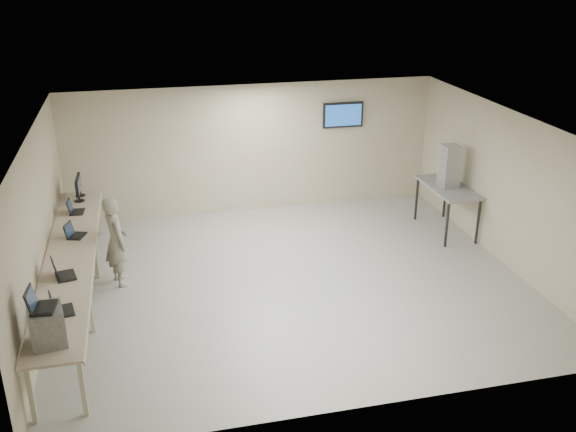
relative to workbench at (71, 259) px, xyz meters
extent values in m
cube|color=gray|center=(3.59, 0.00, -0.83)|extent=(8.00, 7.00, 0.01)
cube|color=silver|center=(3.59, 0.00, 1.97)|extent=(8.00, 7.00, 0.01)
cube|color=#B8B499|center=(3.59, 3.50, 0.57)|extent=(8.00, 0.01, 2.80)
cube|color=#B8B499|center=(3.59, -3.50, 0.57)|extent=(8.00, 0.01, 2.80)
cube|color=#B8B499|center=(-0.41, 0.00, 0.57)|extent=(0.01, 7.00, 2.80)
cube|color=#B8B499|center=(7.59, 0.00, 0.57)|extent=(0.01, 7.00, 2.80)
cube|color=#252424|center=(5.59, 3.48, 1.22)|extent=(0.15, 0.04, 0.15)
cube|color=black|center=(5.59, 3.44, 1.22)|extent=(0.90, 0.06, 0.55)
cube|color=#19468E|center=(5.59, 3.40, 1.22)|extent=(0.82, 0.01, 0.47)
cube|color=#B9A792|center=(-0.01, 0.00, 0.05)|extent=(0.75, 6.00, 0.04)
cube|color=#B9B79E|center=(0.36, 0.00, 0.02)|extent=(0.02, 6.00, 0.06)
cube|color=#B9B79E|center=(-0.31, -2.85, -0.40)|extent=(0.06, 0.06, 0.86)
cube|color=#B9B79E|center=(0.29, -2.85, -0.40)|extent=(0.06, 0.06, 0.86)
cube|color=#B9B79E|center=(-0.31, -0.90, -0.40)|extent=(0.06, 0.06, 0.86)
cube|color=#B9B79E|center=(0.29, -0.90, -0.40)|extent=(0.06, 0.06, 0.86)
cube|color=#B9B79E|center=(-0.31, 0.90, -0.40)|extent=(0.06, 0.06, 0.86)
cube|color=#B9B79E|center=(0.29, 0.90, -0.40)|extent=(0.06, 0.06, 0.86)
cube|color=#B9B79E|center=(-0.31, 2.85, -0.40)|extent=(0.06, 0.06, 0.86)
cube|color=#B9B79E|center=(0.29, 2.85, -0.40)|extent=(0.06, 0.06, 0.86)
cube|color=gray|center=(-0.06, -2.51, 0.31)|extent=(0.48, 0.52, 0.48)
cube|color=black|center=(-0.06, -2.51, 0.56)|extent=(0.30, 0.39, 0.02)
cube|color=black|center=(-0.20, -2.51, 0.71)|extent=(0.10, 0.35, 0.26)
cube|color=#101F32|center=(-0.18, -2.51, 0.71)|extent=(0.08, 0.31, 0.22)
cube|color=black|center=(0.05, -1.78, 0.08)|extent=(0.31, 0.39, 0.02)
cube|color=black|center=(-0.08, -1.78, 0.22)|extent=(0.13, 0.33, 0.25)
cube|color=#101F32|center=(-0.06, -1.78, 0.22)|extent=(0.10, 0.29, 0.21)
cube|color=black|center=(-0.01, -0.74, 0.09)|extent=(0.34, 0.42, 0.02)
cube|color=black|center=(-0.15, -0.74, 0.23)|extent=(0.15, 0.36, 0.27)
cube|color=#101F32|center=(-0.13, -0.74, 0.23)|extent=(0.12, 0.32, 0.22)
cube|color=black|center=(0.05, 0.73, 0.08)|extent=(0.33, 0.38, 0.02)
cube|color=black|center=(-0.06, 0.73, 0.21)|extent=(0.16, 0.31, 0.23)
cube|color=#101F32|center=(-0.05, 0.73, 0.21)|extent=(0.13, 0.27, 0.19)
cube|color=black|center=(-0.02, 1.85, 0.08)|extent=(0.26, 0.35, 0.02)
cube|color=black|center=(-0.14, 1.85, 0.21)|extent=(0.09, 0.32, 0.24)
cube|color=#101F32|center=(-0.12, 1.85, 0.21)|extent=(0.07, 0.28, 0.20)
cylinder|color=black|center=(-0.01, 2.45, 0.08)|extent=(0.20, 0.20, 0.02)
cube|color=black|center=(-0.01, 2.45, 0.17)|extent=(0.04, 0.03, 0.16)
cube|color=black|center=(-0.01, 2.45, 0.37)|extent=(0.05, 0.45, 0.30)
cube|color=#101F32|center=(0.02, 2.45, 0.37)|extent=(0.00, 0.41, 0.26)
cylinder|color=black|center=(-0.01, 2.75, 0.08)|extent=(0.19, 0.19, 0.01)
cube|color=black|center=(-0.01, 2.75, 0.16)|extent=(0.04, 0.03, 0.15)
cube|color=black|center=(-0.01, 2.75, 0.36)|extent=(0.05, 0.43, 0.29)
cube|color=#101F32|center=(0.01, 2.75, 0.36)|extent=(0.00, 0.39, 0.25)
imported|color=slate|center=(0.68, 0.62, -0.03)|extent=(0.55, 0.67, 1.59)
cube|color=gray|center=(7.19, 1.39, 0.13)|extent=(0.76, 1.63, 0.04)
cube|color=#252424|center=(6.86, 0.68, -0.36)|extent=(0.04, 0.04, 0.93)
cube|color=#252424|center=(6.86, 2.10, -0.36)|extent=(0.04, 0.04, 0.93)
cube|color=#252424|center=(7.52, 0.68, -0.36)|extent=(0.04, 0.04, 0.93)
cube|color=#252424|center=(7.52, 2.10, -0.36)|extent=(0.04, 0.04, 0.93)
cube|color=#A5A5A5|center=(7.17, 1.39, 0.24)|extent=(0.32, 0.36, 0.17)
cube|color=#A5A5A5|center=(7.17, 1.39, 0.41)|extent=(0.32, 0.36, 0.17)
cube|color=#A5A5A5|center=(7.17, 1.39, 0.58)|extent=(0.32, 0.36, 0.17)
cube|color=#A5A5A5|center=(7.17, 1.39, 0.75)|extent=(0.32, 0.36, 0.17)
cube|color=#A5A5A5|center=(7.17, 1.39, 0.92)|extent=(0.32, 0.36, 0.17)
camera|label=1|loc=(1.25, -9.69, 4.51)|focal=40.00mm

